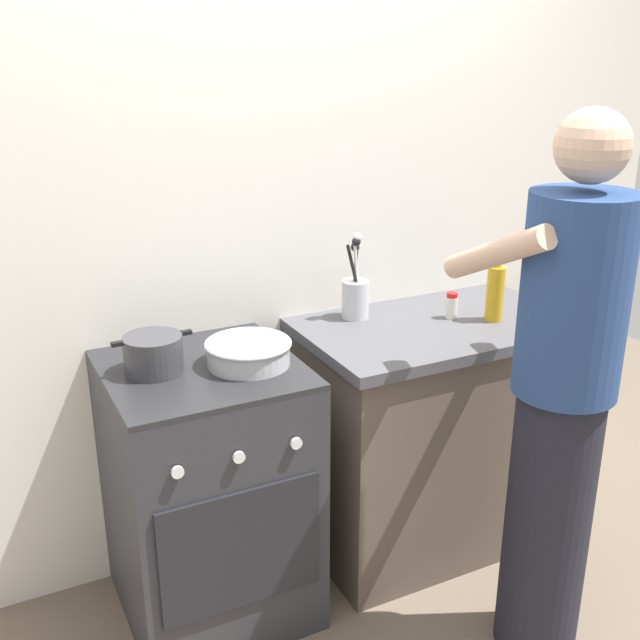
% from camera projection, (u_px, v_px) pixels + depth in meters
% --- Properties ---
extents(ground, '(6.00, 6.00, 0.00)m').
position_uv_depth(ground, '(323.00, 596.00, 2.70)').
color(ground, '#6B5B4C').
extents(back_wall, '(3.20, 0.10, 2.50)m').
position_uv_depth(back_wall, '(310.00, 218.00, 2.77)').
color(back_wall, silver).
rests_on(back_wall, ground).
extents(countertop, '(1.00, 0.60, 0.90)m').
position_uv_depth(countertop, '(433.00, 432.00, 2.90)').
color(countertop, brown).
rests_on(countertop, ground).
extents(stove_range, '(0.60, 0.62, 0.90)m').
position_uv_depth(stove_range, '(209.00, 491.00, 2.52)').
color(stove_range, '#2D2D33').
rests_on(stove_range, ground).
extents(pot, '(0.25, 0.18, 0.12)m').
position_uv_depth(pot, '(153.00, 354.00, 2.31)').
color(pot, '#38383D').
rests_on(pot, stove_range).
extents(mixing_bowl, '(0.27, 0.27, 0.08)m').
position_uv_depth(mixing_bowl, '(248.00, 352.00, 2.37)').
color(mixing_bowl, '#B7B7BC').
rests_on(mixing_bowl, stove_range).
extents(utensil_crock, '(0.10, 0.10, 0.32)m').
position_uv_depth(utensil_crock, '(355.00, 294.00, 2.77)').
color(utensil_crock, silver).
rests_on(utensil_crock, countertop).
extents(spice_bottle, '(0.04, 0.04, 0.10)m').
position_uv_depth(spice_bottle, '(452.00, 306.00, 2.77)').
color(spice_bottle, silver).
rests_on(spice_bottle, countertop).
extents(oil_bottle, '(0.06, 0.06, 0.25)m').
position_uv_depth(oil_bottle, '(495.00, 292.00, 2.73)').
color(oil_bottle, gold).
rests_on(oil_bottle, countertop).
extents(person, '(0.41, 0.50, 1.70)m').
position_uv_depth(person, '(560.00, 403.00, 2.22)').
color(person, black).
rests_on(person, ground).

